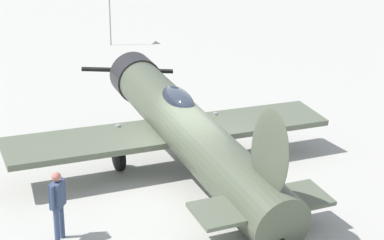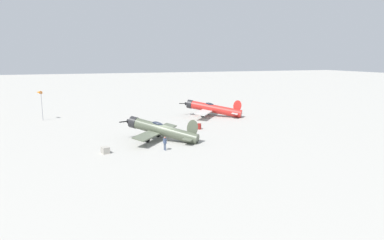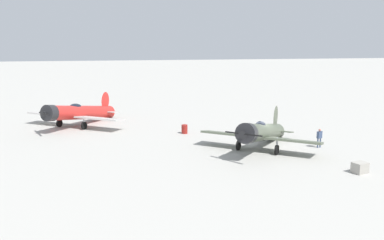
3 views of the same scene
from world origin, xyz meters
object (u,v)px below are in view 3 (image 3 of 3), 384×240
Objects in this scene: airplane_foreground at (262,132)px; equipment_crate at (360,168)px; airplane_mid_apron at (79,113)px; ground_crew_mechanic at (319,136)px; fuel_drum at (185,129)px.

equipment_crate is (-7.64, -3.96, -1.05)m from airplane_foreground.
airplane_mid_apron is 28.87m from equipment_crate.
airplane_mid_apron is at bearing 41.84° from equipment_crate.
airplane_foreground is at bearing 27.36° from equipment_crate.
ground_crew_mechanic is at bearing 92.05° from airplane_mid_apron.
ground_crew_mechanic is at bearing -8.56° from equipment_crate.
equipment_crate is at bearing 67.65° from airplane_foreground.
fuel_drum is at bearing 35.59° from ground_crew_mechanic.
airplane_foreground is 5.07m from ground_crew_mechanic.
airplane_foreground is 8.67m from equipment_crate.
fuel_drum is (15.03, 8.97, 0.07)m from equipment_crate.
airplane_foreground reaches higher than ground_crew_mechanic.
equipment_crate is at bearing -149.18° from fuel_drum.
airplane_foreground is 20.63m from airplane_mid_apron.
ground_crew_mechanic is (-0.81, -4.98, -0.43)m from airplane_foreground.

